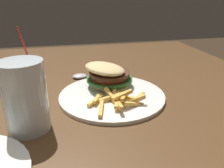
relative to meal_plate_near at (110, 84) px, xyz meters
name	(u,v)px	position (x,y,z in m)	size (l,w,h in m)	color
dining_table	(98,144)	(-0.09, 0.05, -0.14)	(1.49, 1.25, 0.70)	brown
meal_plate_near	(110,84)	(0.00, 0.00, 0.00)	(0.30, 0.30, 0.09)	white
beer_glass	(25,98)	(-0.14, 0.21, 0.05)	(0.09, 0.09, 0.16)	silver
juice_glass	(30,79)	(0.04, 0.23, 0.02)	(0.07, 0.07, 0.20)	silver
spoon	(82,76)	(0.15, 0.07, -0.02)	(0.04, 0.16, 0.01)	silver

